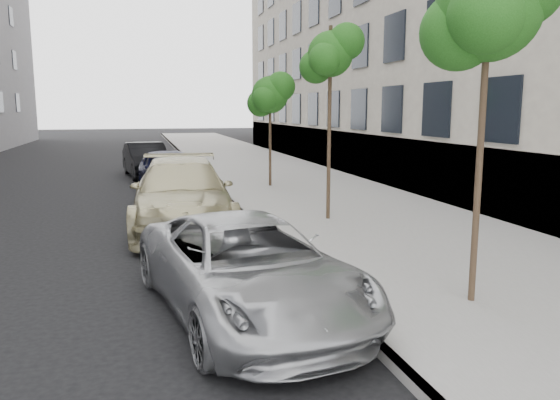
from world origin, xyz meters
name	(u,v)px	position (x,y,z in m)	size (l,w,h in m)	color
ground	(299,381)	(0.00, 0.00, 0.00)	(160.00, 160.00, 0.00)	black
sidewalk	(249,163)	(4.30, 24.00, 0.07)	(6.40, 72.00, 0.14)	gray
curb	(192,164)	(1.18, 24.00, 0.07)	(0.15, 72.00, 0.14)	#9E9B93
tree_near	(490,8)	(3.23, 1.50, 4.43)	(1.80, 1.60, 5.18)	#38281C
tree_mid	(331,55)	(3.23, 8.00, 4.38)	(1.55, 1.35, 5.02)	#38281C
tree_far	(271,95)	(3.23, 14.50, 3.53)	(1.71, 1.51, 4.24)	#38281C
minivan	(247,268)	(-0.16, 2.15, 0.72)	(2.39, 5.18, 1.44)	#AEB0B3
suv	(182,194)	(-0.60, 8.37, 0.88)	(2.46, 6.06, 1.76)	tan
sedan_blue	(170,171)	(-0.54, 14.37, 0.81)	(1.90, 4.73, 1.61)	black
sedan_black	(146,160)	(-1.27, 19.63, 0.76)	(1.61, 4.61, 1.52)	black
sedan_rear	(147,154)	(-1.15, 24.63, 0.61)	(1.70, 4.19, 1.21)	#A2A4AA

